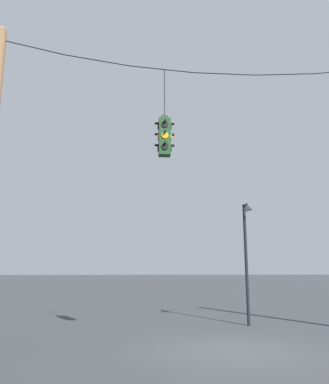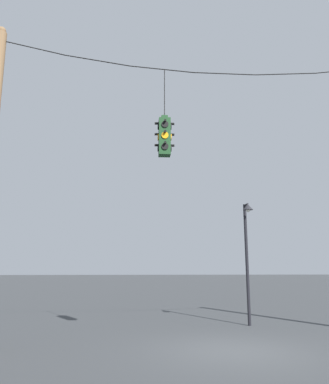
{
  "view_description": "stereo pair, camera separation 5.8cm",
  "coord_description": "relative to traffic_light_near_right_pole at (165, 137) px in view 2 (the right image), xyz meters",
  "views": [
    {
      "loc": [
        -2.69,
        -10.27,
        2.17
      ],
      "look_at": [
        -1.86,
        0.13,
        4.27
      ],
      "focal_mm": 35.0,
      "sensor_mm": 36.0,
      "label": 1
    },
    {
      "loc": [
        -2.63,
        -10.28,
        2.17
      ],
      "look_at": [
        -1.86,
        0.13,
        4.27
      ],
      "focal_mm": 35.0,
      "sensor_mm": 36.0,
      "label": 2
    }
  ],
  "objects": [
    {
      "name": "street_lamp",
      "position": [
        3.53,
        3.96,
        -2.77
      ],
      "size": [
        0.39,
        0.69,
        4.64
      ],
      "color": "black",
      "rests_on": "ground_plane"
    },
    {
      "name": "ground_plane",
      "position": [
        1.86,
        -0.13,
        -5.93
      ],
      "size": [
        200.0,
        200.0,
        0.0
      ],
      "primitive_type": "plane",
      "color": "#383A3D"
    },
    {
      "name": "traffic_light_near_right_pole",
      "position": [
        0.0,
        0.0,
        0.0
      ],
      "size": [
        0.58,
        0.58,
        2.72
      ],
      "color": "#143819"
    },
    {
      "name": "span_wire",
      "position": [
        1.86,
        0.0,
        2.36
      ],
      "size": [
        13.57,
        0.03,
        0.84
      ],
      "color": "black"
    }
  ]
}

